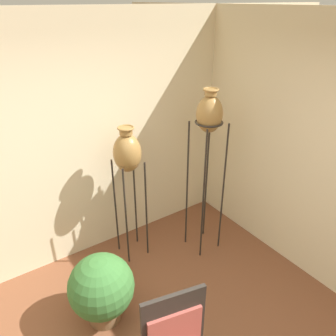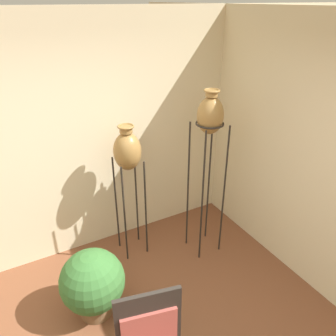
# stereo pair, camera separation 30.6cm
# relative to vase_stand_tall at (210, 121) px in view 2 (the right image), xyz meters

# --- Properties ---
(wall_back) EXTENTS (8.15, 0.06, 2.70)m
(wall_back) POSITION_rel_vase_stand_tall_xyz_m (-1.41, 0.77, -0.29)
(wall_back) COLOR beige
(wall_back) RESTS_ON ground_plane
(vase_stand_tall) EXTENTS (0.31, 0.31, 1.96)m
(vase_stand_tall) POSITION_rel_vase_stand_tall_xyz_m (0.00, 0.00, 0.00)
(vase_stand_tall) COLOR #28231E
(vase_stand_tall) RESTS_ON ground_plane
(vase_stand_medium) EXTENTS (0.30, 0.30, 1.61)m
(vase_stand_medium) POSITION_rel_vase_stand_tall_xyz_m (-0.77, 0.37, -0.34)
(vase_stand_medium) COLOR #28231E
(vase_stand_medium) RESTS_ON ground_plane
(potted_plant) EXTENTS (0.61, 0.61, 0.72)m
(potted_plant) POSITION_rel_vase_stand_tall_xyz_m (-1.46, -0.30, -1.25)
(potted_plant) COLOR brown
(potted_plant) RESTS_ON ground_plane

